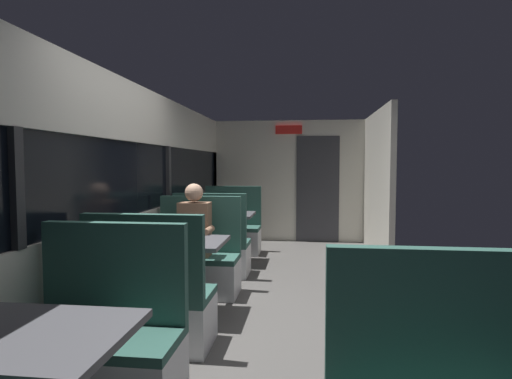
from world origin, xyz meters
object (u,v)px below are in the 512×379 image
(dining_table_near_window, at_px, (25,354))
(seated_passenger, at_px, (195,248))
(dining_table_mid_window, at_px, (178,251))
(bench_near_window_facing_entry, at_px, (104,352))
(bench_far_window_facing_entry, at_px, (232,233))
(bench_mid_window_facing_end, at_px, (152,307))
(coffee_cup_primary, at_px, (222,210))
(bench_mid_window_facing_entry, at_px, (197,265))
(bench_far_window_facing_end, at_px, (213,250))
(dining_table_far_window, at_px, (223,220))

(dining_table_near_window, distance_m, seated_passenger, 2.82)
(dining_table_near_window, relative_size, dining_table_mid_window, 1.00)
(bench_near_window_facing_entry, distance_m, bench_far_window_facing_entry, 4.38)
(bench_near_window_facing_entry, distance_m, bench_mid_window_facing_end, 0.79)
(coffee_cup_primary, bearing_deg, dining_table_mid_window, -89.25)
(bench_mid_window_facing_entry, bearing_deg, bench_near_window_facing_entry, -90.00)
(dining_table_near_window, bearing_deg, bench_far_window_facing_end, 90.00)
(bench_near_window_facing_entry, bearing_deg, bench_mid_window_facing_end, 90.00)
(dining_table_far_window, xyz_separation_m, seated_passenger, (0.00, -1.56, -0.10))
(bench_far_window_facing_entry, xyz_separation_m, coffee_cup_primary, (-0.03, -0.63, 0.46))
(bench_mid_window_facing_end, xyz_separation_m, coffee_cup_primary, (-0.03, 2.96, 0.46))
(bench_far_window_facing_entry, bearing_deg, dining_table_mid_window, -90.00)
(dining_table_near_window, xyz_separation_m, dining_table_mid_window, (0.00, 2.19, 0.00))
(bench_far_window_facing_entry, relative_size, coffee_cup_primary, 12.22)
(bench_mid_window_facing_end, bearing_deg, bench_near_window_facing_entry, -90.00)
(seated_passenger, bearing_deg, bench_mid_window_facing_end, -90.00)
(bench_near_window_facing_entry, xyz_separation_m, seated_passenger, (0.00, 2.12, 0.21))
(dining_table_mid_window, distance_m, seated_passenger, 0.64)
(dining_table_near_window, xyz_separation_m, bench_mid_window_facing_end, (0.00, 1.49, -0.31))
(bench_mid_window_facing_entry, relative_size, bench_far_window_facing_entry, 1.00)
(bench_near_window_facing_entry, xyz_separation_m, bench_mid_window_facing_end, (0.00, 0.79, 0.00))
(bench_mid_window_facing_entry, distance_m, seated_passenger, 0.22)
(bench_mid_window_facing_end, bearing_deg, dining_table_mid_window, 90.00)
(dining_table_near_window, height_order, coffee_cup_primary, coffee_cup_primary)
(bench_near_window_facing_entry, distance_m, dining_table_far_window, 3.70)
(dining_table_far_window, relative_size, coffee_cup_primary, 10.00)
(dining_table_far_window, xyz_separation_m, bench_far_window_facing_entry, (0.00, 0.70, -0.31))
(seated_passenger, bearing_deg, coffee_cup_primary, 91.03)
(dining_table_near_window, height_order, dining_table_mid_window, same)
(bench_mid_window_facing_entry, height_order, seated_passenger, seated_passenger)
(dining_table_far_window, distance_m, coffee_cup_primary, 0.16)
(dining_table_mid_window, relative_size, bench_far_window_facing_end, 0.82)
(bench_far_window_facing_entry, bearing_deg, bench_near_window_facing_entry, -90.00)
(bench_mid_window_facing_entry, relative_size, coffee_cup_primary, 12.22)
(bench_far_window_facing_end, bearing_deg, dining_table_far_window, 90.00)
(bench_near_window_facing_entry, height_order, bench_far_window_facing_end, same)
(seated_passenger, xyz_separation_m, coffee_cup_primary, (-0.03, 1.63, 0.25))
(seated_passenger, bearing_deg, bench_near_window_facing_entry, -90.00)
(bench_near_window_facing_entry, bearing_deg, coffee_cup_primary, 90.45)
(dining_table_near_window, distance_m, dining_table_mid_window, 2.19)
(dining_table_far_window, height_order, bench_far_window_facing_entry, bench_far_window_facing_entry)
(dining_table_mid_window, bearing_deg, dining_table_near_window, -90.00)
(bench_mid_window_facing_end, height_order, bench_mid_window_facing_entry, same)
(dining_table_near_window, xyz_separation_m, bench_mid_window_facing_entry, (0.00, 2.89, -0.31))
(bench_far_window_facing_end, distance_m, bench_far_window_facing_entry, 1.40)
(dining_table_near_window, xyz_separation_m, dining_table_far_window, (0.00, 4.38, 0.00))
(bench_near_window_facing_entry, distance_m, bench_mid_window_facing_entry, 2.19)
(bench_far_window_facing_end, xyz_separation_m, seated_passenger, (0.00, -0.86, 0.21))
(bench_far_window_facing_end, bearing_deg, bench_near_window_facing_entry, -90.00)
(bench_mid_window_facing_end, distance_m, dining_table_far_window, 2.91)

